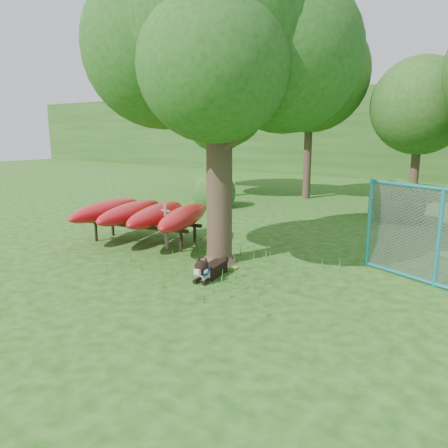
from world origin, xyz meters
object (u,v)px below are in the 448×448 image
Objects in this scene: oak_tree at (218,40)px; husky_dog at (210,269)px; fence_section at (439,238)px; kayak_rack at (144,213)px.

husky_dog is at bearing -60.99° from oak_tree.
oak_tree is at bearing -145.47° from fence_section.
oak_tree is at bearing -14.74° from kayak_rack.
oak_tree is 5.04m from husky_dog.
fence_section is (7.34, 1.06, 0.17)m from kayak_rack.
oak_tree is at bearing 108.36° from husky_dog.
kayak_rack is 3.32× the size of husky_dog.
husky_dog is (3.35, -1.27, -0.65)m from kayak_rack.
fence_section reaches higher than husky_dog.
oak_tree is 6.26m from fence_section.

